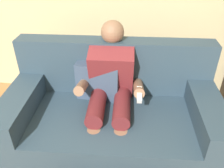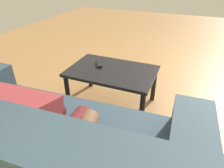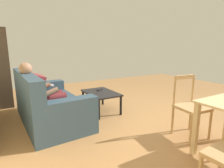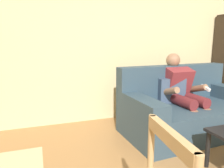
% 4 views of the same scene
% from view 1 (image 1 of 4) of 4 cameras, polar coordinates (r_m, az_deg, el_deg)
% --- Properties ---
extents(couch, '(1.90, 1.08, 0.95)m').
position_cam_1_polar(couch, '(2.23, 0.07, -7.33)').
color(couch, '#2D4251').
rests_on(couch, ground_plane).
extents(person_lounging, '(0.61, 0.93, 1.13)m').
position_cam_1_polar(person_lounging, '(2.13, -0.34, -0.99)').
color(person_lounging, maroon).
rests_on(person_lounging, ground_plane).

